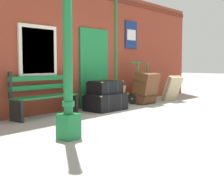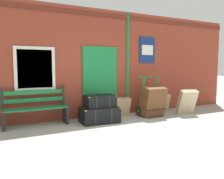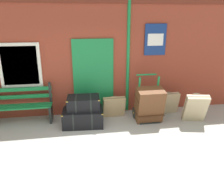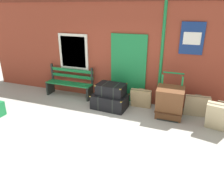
{
  "view_description": "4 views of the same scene",
  "coord_description": "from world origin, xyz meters",
  "px_view_note": "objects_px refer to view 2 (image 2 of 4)",
  "views": [
    {
      "loc": [
        -6.44,
        -3.4,
        1.18
      ],
      "look_at": [
        -0.19,
        1.65,
        0.52
      ],
      "focal_mm": 51.37,
      "sensor_mm": 36.0,
      "label": 1
    },
    {
      "loc": [
        -2.89,
        -3.94,
        1.51
      ],
      "look_at": [
        -0.04,
        1.57,
        0.9
      ],
      "focal_mm": 37.38,
      "sensor_mm": 36.0,
      "label": 2
    },
    {
      "loc": [
        -0.41,
        -3.41,
        2.63
      ],
      "look_at": [
        0.43,
        1.86,
        0.87
      ],
      "focal_mm": 35.21,
      "sensor_mm": 36.0,
      "label": 3
    },
    {
      "loc": [
        1.72,
        -3.6,
        2.81
      ],
      "look_at": [
        -0.34,
        1.92,
        0.52
      ],
      "focal_mm": 34.01,
      "sensor_mm": 36.0,
      "label": 4
    }
  ],
  "objects_px": {
    "large_brown_trunk": "(152,101)",
    "suitcase_slate": "(161,103)",
    "steamer_trunk_base": "(99,115)",
    "steamer_trunk_middle": "(100,101)",
    "platform_bench": "(36,108)",
    "suitcase_beige": "(120,107)",
    "porters_trolley": "(149,107)",
    "suitcase_brown": "(187,102)"
  },
  "relations": [
    {
      "from": "large_brown_trunk",
      "to": "suitcase_brown",
      "type": "bearing_deg",
      "value": -11.4
    },
    {
      "from": "steamer_trunk_base",
      "to": "large_brown_trunk",
      "type": "bearing_deg",
      "value": -2.58
    },
    {
      "from": "platform_bench",
      "to": "porters_trolley",
      "type": "height_order",
      "value": "porters_trolley"
    },
    {
      "from": "steamer_trunk_base",
      "to": "porters_trolley",
      "type": "height_order",
      "value": "porters_trolley"
    },
    {
      "from": "steamer_trunk_base",
      "to": "steamer_trunk_middle",
      "type": "bearing_deg",
      "value": 59.96
    },
    {
      "from": "large_brown_trunk",
      "to": "suitcase_beige",
      "type": "distance_m",
      "value": 0.98
    },
    {
      "from": "platform_bench",
      "to": "suitcase_slate",
      "type": "relative_size",
      "value": 2.43
    },
    {
      "from": "suitcase_slate",
      "to": "steamer_trunk_base",
      "type": "bearing_deg",
      "value": -171.73
    },
    {
      "from": "large_brown_trunk",
      "to": "suitcase_slate",
      "type": "xyz_separation_m",
      "value": [
        0.69,
        0.43,
        -0.17
      ]
    },
    {
      "from": "suitcase_brown",
      "to": "suitcase_slate",
      "type": "xyz_separation_m",
      "value": [
        -0.48,
        0.66,
        -0.09
      ]
    },
    {
      "from": "steamer_trunk_base",
      "to": "suitcase_beige",
      "type": "height_order",
      "value": "suitcase_beige"
    },
    {
      "from": "steamer_trunk_middle",
      "to": "porters_trolley",
      "type": "bearing_deg",
      "value": 1.61
    },
    {
      "from": "platform_bench",
      "to": "suitcase_brown",
      "type": "distance_m",
      "value": 4.53
    },
    {
      "from": "platform_bench",
      "to": "suitcase_brown",
      "type": "relative_size",
      "value": 2.01
    },
    {
      "from": "platform_bench",
      "to": "steamer_trunk_middle",
      "type": "bearing_deg",
      "value": -13.25
    },
    {
      "from": "steamer_trunk_base",
      "to": "suitcase_brown",
      "type": "relative_size",
      "value": 1.32
    },
    {
      "from": "steamer_trunk_base",
      "to": "large_brown_trunk",
      "type": "xyz_separation_m",
      "value": [
        1.71,
        -0.08,
        0.26
      ]
    },
    {
      "from": "porters_trolley",
      "to": "suitcase_brown",
      "type": "height_order",
      "value": "porters_trolley"
    },
    {
      "from": "steamer_trunk_middle",
      "to": "suitcase_brown",
      "type": "relative_size",
      "value": 1.04
    },
    {
      "from": "suitcase_slate",
      "to": "platform_bench",
      "type": "bearing_deg",
      "value": 178.88
    },
    {
      "from": "suitcase_slate",
      "to": "steamer_trunk_middle",
      "type": "bearing_deg",
      "value": -172.73
    },
    {
      "from": "porters_trolley",
      "to": "large_brown_trunk",
      "type": "bearing_deg",
      "value": -90.0
    },
    {
      "from": "steamer_trunk_middle",
      "to": "porters_trolley",
      "type": "xyz_separation_m",
      "value": [
        1.69,
        0.05,
        -0.31
      ]
    },
    {
      "from": "steamer_trunk_middle",
      "to": "large_brown_trunk",
      "type": "distance_m",
      "value": 1.69
    },
    {
      "from": "suitcase_beige",
      "to": "suitcase_slate",
      "type": "distance_m",
      "value": 1.54
    },
    {
      "from": "large_brown_trunk",
      "to": "suitcase_slate",
      "type": "bearing_deg",
      "value": 31.82
    },
    {
      "from": "suitcase_beige",
      "to": "suitcase_slate",
      "type": "xyz_separation_m",
      "value": [
        1.54,
        -0.01,
        0.02
      ]
    },
    {
      "from": "steamer_trunk_base",
      "to": "large_brown_trunk",
      "type": "distance_m",
      "value": 1.73
    },
    {
      "from": "platform_bench",
      "to": "porters_trolley",
      "type": "bearing_deg",
      "value": -5.76
    },
    {
      "from": "platform_bench",
      "to": "suitcase_beige",
      "type": "relative_size",
      "value": 2.59
    },
    {
      "from": "steamer_trunk_base",
      "to": "suitcase_slate",
      "type": "xyz_separation_m",
      "value": [
        2.4,
        0.35,
        0.1
      ]
    },
    {
      "from": "steamer_trunk_middle",
      "to": "suitcase_beige",
      "type": "xyz_separation_m",
      "value": [
        0.83,
        0.31,
        -0.29
      ]
    },
    {
      "from": "steamer_trunk_base",
      "to": "large_brown_trunk",
      "type": "height_order",
      "value": "large_brown_trunk"
    },
    {
      "from": "large_brown_trunk",
      "to": "suitcase_slate",
      "type": "relative_size",
      "value": 1.44
    },
    {
      "from": "steamer_trunk_base",
      "to": "suitcase_brown",
      "type": "distance_m",
      "value": 2.9
    },
    {
      "from": "suitcase_beige",
      "to": "suitcase_brown",
      "type": "bearing_deg",
      "value": -18.33
    },
    {
      "from": "platform_bench",
      "to": "porters_trolley",
      "type": "distance_m",
      "value": 3.32
    },
    {
      "from": "steamer_trunk_base",
      "to": "steamer_trunk_middle",
      "type": "height_order",
      "value": "steamer_trunk_middle"
    },
    {
      "from": "steamer_trunk_middle",
      "to": "large_brown_trunk",
      "type": "relative_size",
      "value": 0.88
    },
    {
      "from": "large_brown_trunk",
      "to": "suitcase_beige",
      "type": "xyz_separation_m",
      "value": [
        -0.86,
        0.43,
        -0.18
      ]
    },
    {
      "from": "platform_bench",
      "to": "large_brown_trunk",
      "type": "distance_m",
      "value": 3.34
    },
    {
      "from": "platform_bench",
      "to": "suitcase_slate",
      "type": "height_order",
      "value": "platform_bench"
    }
  ]
}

